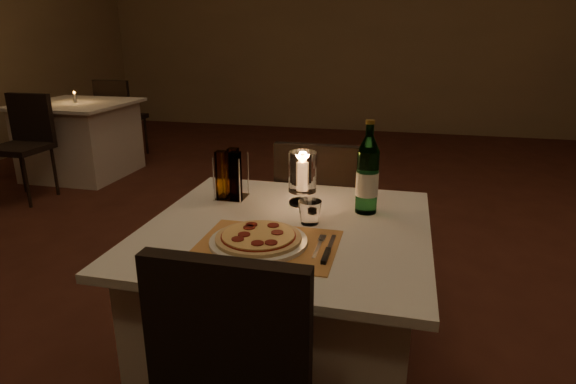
% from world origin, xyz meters
% --- Properties ---
extents(floor, '(8.00, 10.00, 0.02)m').
position_xyz_m(floor, '(0.00, 0.00, -0.01)').
color(floor, '#4C2218').
rests_on(floor, ground).
extents(wall_back, '(8.00, 0.02, 3.00)m').
position_xyz_m(wall_back, '(0.00, 5.01, 1.50)').
color(wall_back, '#8F7753').
rests_on(wall_back, ground).
extents(main_table, '(1.00, 1.00, 0.74)m').
position_xyz_m(main_table, '(0.12, -0.64, 0.37)').
color(main_table, silver).
rests_on(main_table, ground).
extents(chair_far, '(0.42, 0.42, 0.90)m').
position_xyz_m(chair_far, '(0.12, 0.07, 0.55)').
color(chair_far, black).
rests_on(chair_far, ground).
extents(placemat, '(0.45, 0.34, 0.00)m').
position_xyz_m(placemat, '(0.10, -0.82, 0.74)').
color(placemat, '#C28343').
rests_on(placemat, main_table).
extents(plate, '(0.32, 0.32, 0.01)m').
position_xyz_m(plate, '(0.07, -0.82, 0.75)').
color(plate, white).
rests_on(plate, placemat).
extents(pizza, '(0.28, 0.28, 0.02)m').
position_xyz_m(pizza, '(0.07, -0.82, 0.77)').
color(pizza, '#D8B77F').
rests_on(pizza, plate).
extents(fork, '(0.02, 0.18, 0.00)m').
position_xyz_m(fork, '(0.26, -0.79, 0.75)').
color(fork, silver).
rests_on(fork, placemat).
extents(knife, '(0.02, 0.22, 0.01)m').
position_xyz_m(knife, '(0.30, -0.85, 0.75)').
color(knife, black).
rests_on(knife, placemat).
extents(tumbler, '(0.09, 0.09, 0.09)m').
position_xyz_m(tumbler, '(0.19, -0.60, 0.78)').
color(tumbler, white).
rests_on(tumbler, main_table).
extents(water_bottle, '(0.09, 0.09, 0.36)m').
position_xyz_m(water_bottle, '(0.38, -0.44, 0.88)').
color(water_bottle, '#529866').
rests_on(water_bottle, main_table).
extents(hurricane_candle, '(0.11, 0.11, 0.21)m').
position_xyz_m(hurricane_candle, '(0.12, -0.40, 0.87)').
color(hurricane_candle, white).
rests_on(hurricane_candle, main_table).
extents(cruet_caddy, '(0.12, 0.12, 0.21)m').
position_xyz_m(cruet_caddy, '(-0.18, -0.41, 0.84)').
color(cruet_caddy, white).
rests_on(cruet_caddy, main_table).
extents(neighbor_table_left, '(1.00, 1.00, 0.74)m').
position_xyz_m(neighbor_table_left, '(-2.67, 1.95, 0.37)').
color(neighbor_table_left, silver).
rests_on(neighbor_table_left, ground).
extents(neighbor_chair_la, '(0.42, 0.42, 0.90)m').
position_xyz_m(neighbor_chair_la, '(-2.67, 1.24, 0.55)').
color(neighbor_chair_la, black).
rests_on(neighbor_chair_la, ground).
extents(neighbor_chair_lb, '(0.42, 0.42, 0.90)m').
position_xyz_m(neighbor_chair_lb, '(-2.67, 2.67, 0.55)').
color(neighbor_chair_lb, black).
rests_on(neighbor_chair_lb, ground).
extents(neighbor_candle_left, '(0.03, 0.03, 0.11)m').
position_xyz_m(neighbor_candle_left, '(-2.67, 1.95, 0.79)').
color(neighbor_candle_left, white).
rests_on(neighbor_candle_left, neighbor_table_left).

